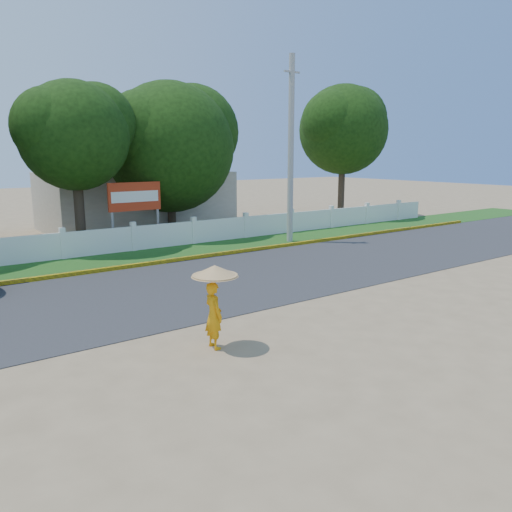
{
  "coord_description": "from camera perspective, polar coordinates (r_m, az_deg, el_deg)",
  "views": [
    {
      "loc": [
        -8.29,
        -9.47,
        4.19
      ],
      "look_at": [
        0.0,
        2.0,
        1.3
      ],
      "focal_mm": 35.0,
      "sensor_mm": 36.0,
      "label": 1
    }
  ],
  "objects": [
    {
      "name": "utility_pole",
      "position": [
        24.05,
        4.0,
        11.89
      ],
      "size": [
        0.28,
        0.28,
        8.69
      ],
      "primitive_type": "cylinder",
      "color": "gray",
      "rests_on": "ground"
    },
    {
      "name": "road",
      "position": [
        16.77,
        -5.01,
        -2.93
      ],
      "size": [
        60.0,
        7.0,
        0.02
      ],
      "primitive_type": "cube",
      "color": "#38383A",
      "rests_on": "ground"
    },
    {
      "name": "curb",
      "position": [
        19.81,
        -10.3,
        -0.62
      ],
      "size": [
        40.0,
        0.18,
        0.16
      ],
      "primitive_type": "cube",
      "color": "yellow",
      "rests_on": "ground"
    },
    {
      "name": "monk_with_parasol",
      "position": [
        10.86,
        -4.8,
        -4.41
      ],
      "size": [
        1.02,
        1.02,
        1.86
      ],
      "color": "orange",
      "rests_on": "ground"
    },
    {
      "name": "fence",
      "position": [
        22.57,
        -13.82,
        1.92
      ],
      "size": [
        40.0,
        0.1,
        1.1
      ],
      "primitive_type": "cube",
      "color": "silver",
      "rests_on": "ground"
    },
    {
      "name": "grass_verge",
      "position": [
        21.34,
        -12.27,
        -0.0
      ],
      "size": [
        60.0,
        3.5,
        0.03
      ],
      "primitive_type": "cube",
      "color": "#2D601E",
      "rests_on": "ground"
    },
    {
      "name": "billboard",
      "position": [
        23.6,
        -13.68,
        6.24
      ],
      "size": [
        2.5,
        0.13,
        2.95
      ],
      "color": "gray",
      "rests_on": "ground"
    },
    {
      "name": "building_near",
      "position": [
        29.81,
        -13.54,
        6.24
      ],
      "size": [
        10.0,
        6.0,
        3.2
      ],
      "primitive_type": "cube",
      "color": "#B7AD99",
      "rests_on": "ground"
    },
    {
      "name": "ground",
      "position": [
        13.26,
        5.1,
        -6.92
      ],
      "size": [
        120.0,
        120.0,
        0.0
      ],
      "primitive_type": "plane",
      "color": "#9E8460",
      "rests_on": "ground"
    },
    {
      "name": "tree_row",
      "position": [
        25.1,
        -16.72,
        12.88
      ],
      "size": [
        34.77,
        7.53,
        8.72
      ],
      "color": "#473828",
      "rests_on": "ground"
    }
  ]
}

